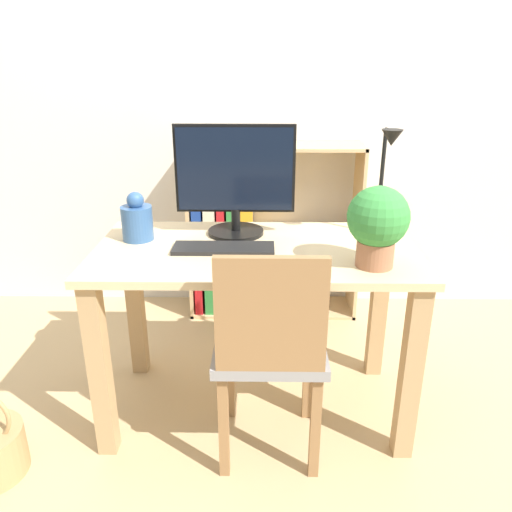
% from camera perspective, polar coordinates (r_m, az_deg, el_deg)
% --- Properties ---
extents(ground_plane, '(10.00, 10.00, 0.00)m').
position_cam_1_polar(ground_plane, '(2.30, -0.04, -16.67)').
color(ground_plane, tan).
extents(wall_back, '(8.00, 0.05, 2.60)m').
position_cam_1_polar(wall_back, '(2.90, 0.31, 19.12)').
color(wall_back, silver).
rests_on(wall_back, ground_plane).
extents(desk, '(1.25, 0.65, 0.74)m').
position_cam_1_polar(desk, '(1.99, -0.04, -3.10)').
color(desk, '#D8BC8C').
rests_on(desk, ground_plane).
extents(monitor, '(0.48, 0.23, 0.45)m').
position_cam_1_polar(monitor, '(2.03, -2.41, 9.09)').
color(monitor, black).
rests_on(monitor, desk).
extents(keyboard, '(0.39, 0.13, 0.02)m').
position_cam_1_polar(keyboard, '(1.91, -3.71, 0.89)').
color(keyboard, black).
rests_on(keyboard, desk).
extents(vase, '(0.12, 0.12, 0.20)m').
position_cam_1_polar(vase, '(2.05, -13.44, 4.00)').
color(vase, '#33598C').
rests_on(vase, desk).
extents(desk_lamp, '(0.10, 0.19, 0.44)m').
position_cam_1_polar(desk_lamp, '(2.03, 14.58, 9.20)').
color(desk_lamp, black).
rests_on(desk_lamp, desk).
extents(potted_plant, '(0.21, 0.21, 0.29)m').
position_cam_1_polar(potted_plant, '(1.75, 13.74, 3.75)').
color(potted_plant, '#9E6647').
rests_on(potted_plant, desk).
extents(chair, '(0.40, 0.40, 0.87)m').
position_cam_1_polar(chair, '(1.79, 1.59, -10.21)').
color(chair, gray).
rests_on(chair, ground_plane).
extents(bookshelf, '(0.97, 0.28, 0.99)m').
position_cam_1_polar(bookshelf, '(2.87, -1.74, 3.22)').
color(bookshelf, tan).
rests_on(bookshelf, ground_plane).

